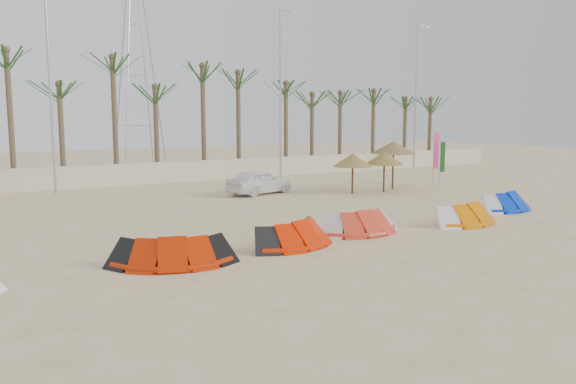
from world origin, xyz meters
TOP-DOWN VIEW (x-y plane):
  - ground at (0.00, 0.00)m, footprint 120.00×120.00m
  - boundary_wall at (0.00, 22.00)m, footprint 60.00×0.30m
  - palm_line at (0.67, 23.50)m, footprint 52.00×4.00m
  - lamp_b at (-5.96, 20.00)m, footprint 1.25×0.14m
  - lamp_c at (8.04, 20.00)m, footprint 1.25×0.14m
  - lamp_d at (20.04, 20.00)m, footprint 1.25×0.14m
  - pylon at (1.00, 28.00)m, footprint 3.00×3.00m
  - kite_red_left at (-5.72, 3.13)m, footprint 3.79×2.47m
  - kite_red_mid at (-1.56, 3.33)m, footprint 3.63×2.36m
  - kite_red_right at (1.48, 3.74)m, footprint 3.22×1.57m
  - kite_orange at (6.18, 3.12)m, footprint 3.63×2.17m
  - kite_blue at (10.17, 4.29)m, footprint 3.28×1.97m
  - parasol_left at (7.61, 11.81)m, footprint 2.15×2.15m
  - parasol_mid at (10.81, 12.19)m, footprint 2.60×2.60m
  - parasol_right at (9.53, 11.48)m, footprint 2.16×2.16m
  - flag_pink at (14.40, 12.41)m, footprint 0.45×0.04m
  - flag_green at (14.40, 11.88)m, footprint 0.45×0.04m
  - car at (3.35, 14.39)m, footprint 4.15×2.51m

SIDE VIEW (x-z plane):
  - ground at x=0.00m, z-range 0.00..0.00m
  - pylon at x=1.00m, z-range -7.00..7.00m
  - kite_blue at x=10.17m, z-range -0.03..0.87m
  - kite_red_right at x=1.48m, z-range -0.03..0.87m
  - kite_red_mid at x=-1.56m, z-range -0.03..0.87m
  - kite_orange at x=6.18m, z-range -0.03..0.87m
  - kite_red_left at x=-5.72m, z-range -0.03..0.87m
  - boundary_wall at x=0.00m, z-range 0.00..1.30m
  - car at x=3.35m, z-range 0.00..1.32m
  - flag_green at x=14.40m, z-range 0.26..3.04m
  - parasol_left at x=7.61m, z-range 0.73..2.90m
  - parasol_right at x=9.53m, z-range 0.76..2.98m
  - flag_pink at x=14.40m, z-range 0.31..3.61m
  - parasol_mid at x=10.81m, z-range 1.01..3.74m
  - lamp_b at x=-5.96m, z-range 0.27..11.27m
  - lamp_c at x=8.04m, z-range 0.27..11.27m
  - lamp_d at x=20.04m, z-range 0.27..11.27m
  - palm_line at x=0.67m, z-range 2.59..10.29m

